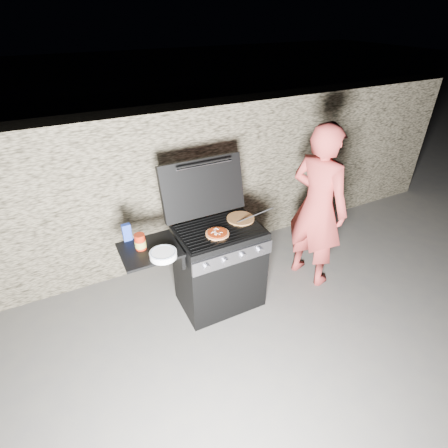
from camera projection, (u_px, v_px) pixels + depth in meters
name	position (u px, v px, depth m)	size (l,w,h in m)	color
ground	(220.00, 300.00, 3.74)	(50.00, 50.00, 0.00)	#4A4846
stone_wall	(179.00, 186.00, 4.06)	(8.00, 0.35, 1.80)	gray
gas_grill	(197.00, 274.00, 3.40)	(1.34, 0.79, 0.91)	black
pizza_topped	(217.00, 233.00, 3.17)	(0.22, 0.22, 0.02)	#BB7039
pizza_plain	(241.00, 218.00, 3.40)	(0.27, 0.27, 0.01)	#B27C46
sauce_jar	(140.00, 242.00, 2.97)	(0.09, 0.09, 0.14)	maroon
blue_carton	(127.00, 232.00, 3.08)	(0.08, 0.04, 0.16)	navy
plate_stack	(163.00, 255.00, 2.89)	(0.23, 0.23, 0.05)	white
person	(318.00, 207.00, 3.63)	(0.65, 0.43, 1.80)	#B13935
tongs	(255.00, 216.00, 3.38)	(0.01, 0.01, 0.40)	black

